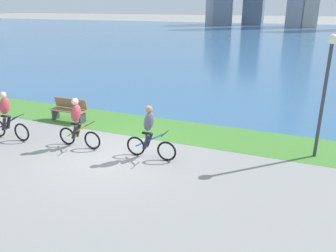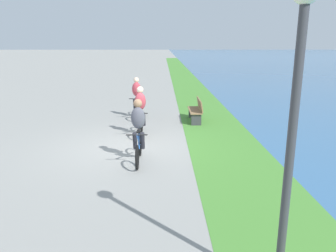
% 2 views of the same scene
% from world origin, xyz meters
% --- Properties ---
extents(ground_plane, '(300.00, 300.00, 0.00)m').
position_xyz_m(ground_plane, '(0.00, 0.00, 0.00)').
color(ground_plane, gray).
extents(grass_strip_bayside, '(120.00, 2.28, 0.01)m').
position_xyz_m(grass_strip_bayside, '(0.00, 2.93, 0.00)').
color(grass_strip_bayside, '#478433').
rests_on(grass_strip_bayside, ground).
extents(cyclist_lead, '(1.64, 0.52, 1.66)m').
position_xyz_m(cyclist_lead, '(1.24, 0.41, 0.83)').
color(cyclist_lead, black).
rests_on(cyclist_lead, ground).
extents(cyclist_trailing, '(1.59, 0.52, 1.65)m').
position_xyz_m(cyclist_trailing, '(-1.28, 0.31, 0.83)').
color(cyclist_trailing, black).
rests_on(cyclist_trailing, ground).
extents(cyclist_distant_rear, '(1.71, 0.52, 1.68)m').
position_xyz_m(cyclist_distant_rear, '(-3.95, -0.03, 0.83)').
color(cyclist_distant_rear, black).
rests_on(cyclist_distant_rear, ground).
extents(bench_near_path, '(1.50, 0.47, 0.90)m').
position_xyz_m(bench_near_path, '(-3.24, 2.37, 0.45)').
color(bench_near_path, olive).
rests_on(bench_near_path, ground).
extents(lamppost_tall, '(0.28, 0.28, 3.66)m').
position_xyz_m(lamppost_tall, '(5.89, 2.47, 2.42)').
color(lamppost_tall, '#38383D').
rests_on(lamppost_tall, ground).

